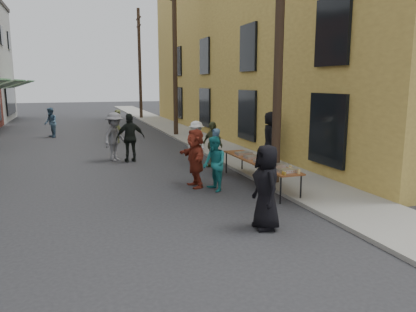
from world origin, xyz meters
TOP-DOWN VIEW (x-y plane):
  - ground at (0.00, 0.00)m, footprint 120.00×120.00m
  - sidewalk at (5.00, 15.00)m, footprint 2.20×60.00m
  - building_ochre at (11.10, 14.00)m, footprint 10.00×28.00m
  - utility_pole_near at (4.30, 3.00)m, footprint 0.26×0.26m
  - utility_pole_mid at (4.30, 15.00)m, footprint 0.26×0.26m
  - utility_pole_far at (4.30, 27.00)m, footprint 0.26×0.26m
  - serving_table at (3.80, 3.10)m, footprint 0.70×4.00m
  - catering_tray_sausage at (3.80, 1.45)m, footprint 0.50×0.33m
  - catering_tray_foil_b at (3.80, 2.10)m, footprint 0.50×0.33m
  - catering_tray_buns at (3.80, 2.80)m, footprint 0.50×0.33m
  - catering_tray_foil_d at (3.80, 3.50)m, footprint 0.50×0.33m
  - catering_tray_buns_end at (3.80, 4.20)m, footprint 0.50×0.33m
  - condiment_jar_a at (3.58, 1.15)m, footprint 0.07×0.07m
  - condiment_jar_b at (3.58, 1.25)m, footprint 0.07×0.07m
  - condiment_jar_c at (3.58, 1.35)m, footprint 0.07×0.07m
  - cup_stack at (4.00, 1.20)m, footprint 0.08×0.08m
  - guest_front_a at (2.37, -0.23)m, footprint 0.62×0.90m
  - guest_front_b at (3.08, 4.91)m, footprint 0.47×0.62m
  - guest_front_c at (2.35, 2.94)m, footprint 0.66×0.81m
  - guest_front_d at (3.05, 6.91)m, footprint 0.86×1.16m
  - guest_front_e at (3.40, 6.09)m, footprint 0.75×1.05m
  - guest_queue_back at (1.99, 3.57)m, footprint 0.58×1.61m
  - server at (5.60, 5.84)m, footprint 0.93×1.08m
  - passerby_left at (0.20, 8.44)m, footprint 1.34×1.38m
  - passerby_mid at (0.74, 8.00)m, footprint 1.13×0.56m
  - passerby_right at (0.83, 13.33)m, footprint 0.41×0.62m
  - passerby_far at (-2.46, 16.52)m, footprint 0.82×0.95m

SIDE VIEW (x-z plane):
  - ground at x=0.00m, z-range 0.00..0.00m
  - sidewalk at x=5.00m, z-range 0.00..0.10m
  - serving_table at x=3.80m, z-range 0.34..1.09m
  - guest_front_b at x=3.08m, z-range 0.00..1.54m
  - guest_front_c at x=2.35m, z-range 0.00..1.55m
  - catering_tray_sausage at x=3.80m, z-range 0.75..0.83m
  - catering_tray_foil_b at x=3.80m, z-range 0.75..0.83m
  - catering_tray_buns at x=3.80m, z-range 0.75..0.83m
  - catering_tray_foil_d at x=3.80m, z-range 0.75..0.83m
  - catering_tray_buns_end at x=3.80m, z-range 0.75..0.83m
  - condiment_jar_a at x=3.58m, z-range 0.75..0.83m
  - condiment_jar_b at x=3.58m, z-range 0.75..0.83m
  - condiment_jar_c at x=3.58m, z-range 0.75..0.83m
  - guest_front_d at x=3.05m, z-range 0.00..1.61m
  - cup_stack at x=4.00m, z-range 0.75..0.87m
  - guest_front_e at x=3.40m, z-range 0.00..1.65m
  - passerby_far at x=-2.46m, z-range 0.00..1.67m
  - passerby_right at x=0.83m, z-range 0.00..1.68m
  - guest_queue_back at x=1.99m, z-range 0.00..1.71m
  - guest_front_a at x=2.37m, z-range 0.00..1.78m
  - passerby_mid at x=0.74m, z-range 0.00..1.87m
  - passerby_left at x=0.20m, z-range 0.00..1.89m
  - server at x=5.60m, z-range 0.10..1.98m
  - utility_pole_near at x=4.30m, z-range 0.00..9.00m
  - utility_pole_mid at x=4.30m, z-range 0.00..9.00m
  - utility_pole_far at x=4.30m, z-range 0.00..9.00m
  - building_ochre at x=11.10m, z-range 0.00..10.00m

